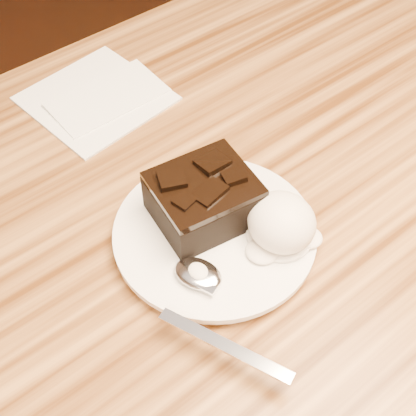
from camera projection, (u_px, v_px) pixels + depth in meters
dining_table at (243, 402)px, 0.87m from camera, size 1.20×0.80×0.75m
plate at (215, 236)px, 0.58m from camera, size 0.19×0.19×0.02m
brownie at (204, 201)px, 0.57m from camera, size 0.10×0.09×0.04m
ice_cream_scoop at (282, 222)px, 0.56m from camera, size 0.06×0.07×0.05m
melt_puddle at (280, 236)px, 0.57m from camera, size 0.06×0.06×0.00m
spoon at (198, 275)px, 0.54m from camera, size 0.10×0.18×0.01m
napkin at (96, 98)px, 0.72m from camera, size 0.16×0.16×0.01m
crumb_a at (253, 239)px, 0.57m from camera, size 0.01×0.01×0.00m
crumb_b at (188, 231)px, 0.58m from camera, size 0.01×0.01×0.00m
crumb_c at (198, 265)px, 0.55m from camera, size 0.00×0.01×0.00m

